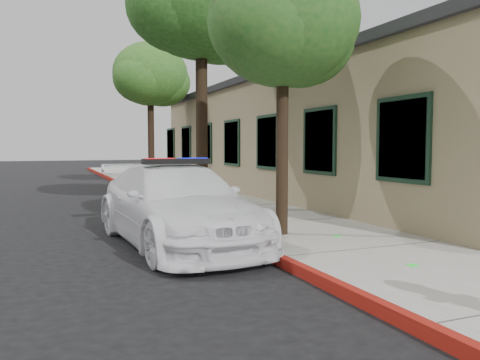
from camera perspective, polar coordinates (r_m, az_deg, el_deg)
name	(u,v)px	position (r m, az deg, el deg)	size (l,w,h in m)	color
ground	(278,267)	(7.38, 4.57, -10.23)	(120.00, 120.00, 0.00)	black
sidewalk	(281,225)	(10.69, 4.92, -5.37)	(3.20, 60.00, 0.15)	gray
red_curb	(216,229)	(10.08, -2.92, -5.89)	(0.14, 60.00, 0.16)	maroon
clapboard_building	(329,138)	(18.31, 10.52, 4.92)	(7.30, 20.89, 4.24)	tan
police_car	(177,204)	(8.94, -7.53, -2.89)	(2.47, 5.26, 1.60)	white
street_tree_near	(284,28)	(9.34, 5.20, 17.55)	(3.01, 2.82, 5.17)	black
street_tree_mid	(202,5)	(13.43, -4.57, 19.99)	(4.06, 3.73, 7.12)	black
street_tree_far	(151,77)	(22.38, -10.50, 11.91)	(3.58, 3.35, 6.34)	black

